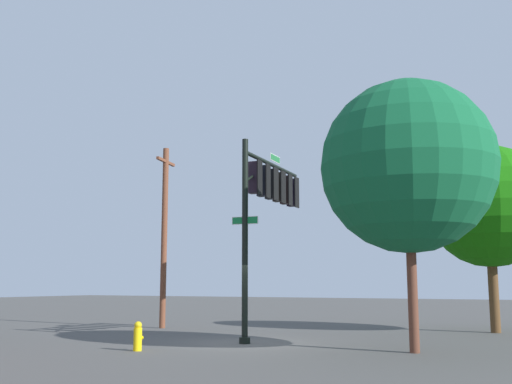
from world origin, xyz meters
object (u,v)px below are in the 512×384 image
(fire_hydrant, at_px, (138,336))
(tree_mid, at_px, (489,206))
(tree_near, at_px, (408,166))
(utility_pole, at_px, (164,233))
(signal_pole_assembly, at_px, (269,194))

(fire_hydrant, xyz_separation_m, tree_mid, (11.46, -8.52, 4.56))
(fire_hydrant, height_order, tree_near, tree_near)
(utility_pole, xyz_separation_m, tree_near, (-4.68, -11.78, 1.16))
(signal_pole_assembly, xyz_separation_m, tree_near, (-2.38, -5.59, 0.14))
(signal_pole_assembly, relative_size, tree_near, 0.86)
(utility_pole, height_order, tree_near, utility_pole)
(utility_pole, bearing_deg, fire_hydrant, -149.22)
(tree_near, distance_m, tree_mid, 8.54)
(utility_pole, relative_size, tree_mid, 1.06)
(tree_near, xyz_separation_m, tree_mid, (8.43, -1.34, -0.30))
(utility_pole, xyz_separation_m, fire_hydrant, (-7.71, -4.59, -3.70))
(utility_pole, distance_m, tree_mid, 13.67)
(signal_pole_assembly, xyz_separation_m, tree_mid, (6.05, -6.93, -0.15))
(fire_hydrant, bearing_deg, tree_mid, -36.65)
(signal_pole_assembly, xyz_separation_m, utility_pole, (2.30, 6.19, -1.01))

